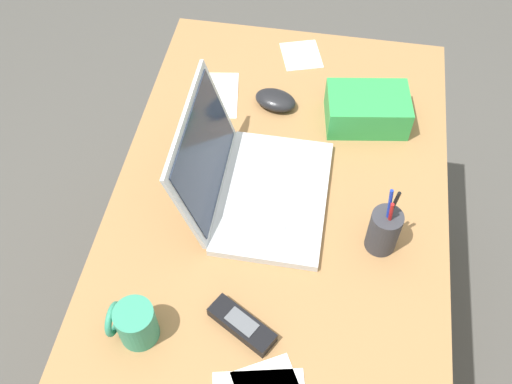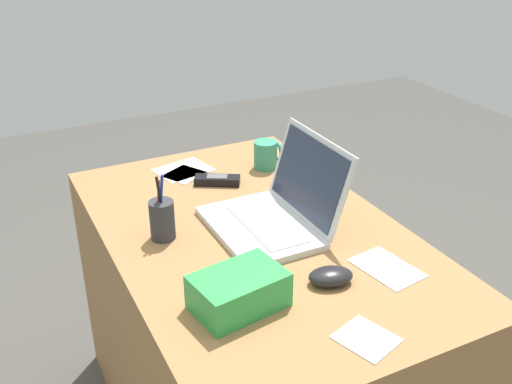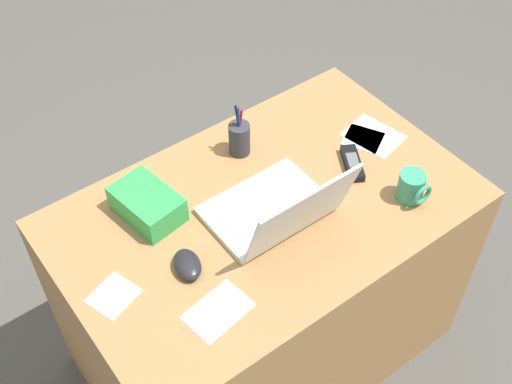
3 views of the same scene
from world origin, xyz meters
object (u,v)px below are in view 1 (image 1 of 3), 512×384
Objects in this scene: computer_mouse at (275,100)px; cordless_phone at (242,325)px; laptop at (251,183)px; snack_bag at (367,109)px; pen_holder at (384,230)px; coffee_mug_white at (134,323)px.

computer_mouse reaches higher than cordless_phone.
snack_bag is at bearing -41.05° from laptop.
cordless_phone is 0.59m from snack_bag.
pen_holder is 0.34m from snack_bag.
cordless_phone is (-0.30, -0.03, -0.03)m from laptop.
snack_bag is (0.34, 0.05, -0.01)m from pen_holder.
pen_holder is (0.22, -0.24, 0.04)m from cordless_phone.
coffee_mug_white is 0.19m from cordless_phone.
coffee_mug_white is at bearing 102.91° from cordless_phone.
snack_bag is at bearing -32.15° from coffee_mug_white.
coffee_mug_white is at bearing 156.03° from laptop.
computer_mouse is 0.64m from coffee_mug_white.
snack_bag is (-0.01, -0.22, 0.02)m from computer_mouse.
cordless_phone is (0.04, -0.19, -0.03)m from coffee_mug_white.
laptop reaches higher than pen_holder.
cordless_phone is 0.74× the size of snack_bag.
coffee_mug_white is (-0.34, 0.15, -0.00)m from laptop.
snack_bag is (0.56, -0.19, 0.03)m from cordless_phone.
cordless_phone is at bearing -173.52° from laptop.
pen_holder reaches higher than cordless_phone.
laptop is 3.20× the size of computer_mouse.
coffee_mug_white is (-0.62, 0.16, 0.03)m from computer_mouse.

